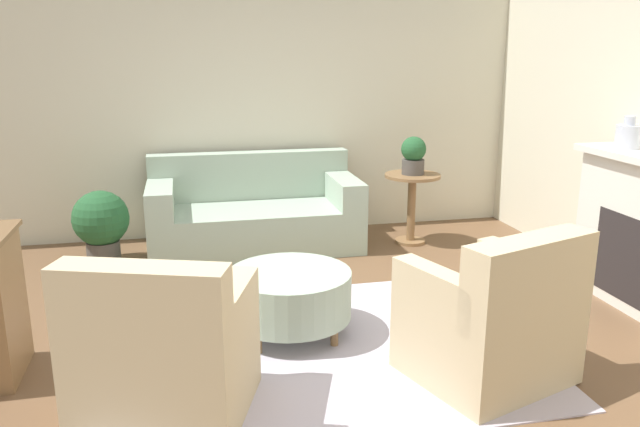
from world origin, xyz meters
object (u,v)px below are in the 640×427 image
object	(u,v)px
armchair_right	(493,322)
ottoman_table	(290,294)
side_table	(412,196)
couch	(254,215)
potted_plant_on_side_table	(413,155)
potted_plant_floor	(101,223)
armchair_left	(163,355)
vase_mantel_near	(628,136)

from	to	relation	value
armchair_right	ottoman_table	distance (m)	1.33
ottoman_table	side_table	size ratio (longest dim) A/B	1.19
couch	potted_plant_on_side_table	world-z (taller)	potted_plant_on_side_table
side_table	ottoman_table	bearing A→B (deg)	-130.49
side_table	potted_plant_floor	size ratio (longest dim) A/B	1.05
armchair_left	potted_plant_floor	xyz separation A→B (m)	(-0.59, 2.64, 0.02)
couch	armchair_right	world-z (taller)	armchair_right
armchair_left	ottoman_table	size ratio (longest dim) A/B	1.24
vase_mantel_near	potted_plant_on_side_table	world-z (taller)	vase_mantel_near
armchair_left	vase_mantel_near	distance (m)	3.65
side_table	couch	bearing A→B (deg)	171.51
ottoman_table	potted_plant_floor	distance (m)	2.28
potted_plant_floor	couch	bearing A→B (deg)	8.19
armchair_right	vase_mantel_near	bearing A→B (deg)	33.58
armchair_right	side_table	bearing A→B (deg)	79.46
ottoman_table	side_table	bearing A→B (deg)	49.51
armchair_right	side_table	xyz separation A→B (m)	(0.49, 2.61, 0.11)
armchair_right	ottoman_table	size ratio (longest dim) A/B	1.24
side_table	armchair_right	bearing A→B (deg)	-100.54
couch	vase_mantel_near	size ratio (longest dim) A/B	8.20
armchair_left	armchair_right	xyz separation A→B (m)	(1.82, 0.00, 0.00)
armchair_left	potted_plant_floor	distance (m)	2.71
couch	side_table	distance (m)	1.55
vase_mantel_near	potted_plant_floor	xyz separation A→B (m)	(-3.98, 1.61, -0.87)
potted_plant_floor	armchair_left	bearing A→B (deg)	-77.34
ottoman_table	potted_plant_on_side_table	bearing A→B (deg)	49.51
ottoman_table	side_table	world-z (taller)	side_table
couch	vase_mantel_near	distance (m)	3.29
vase_mantel_near	potted_plant_on_side_table	distance (m)	1.94
couch	armchair_right	distance (m)	3.02
couch	potted_plant_floor	world-z (taller)	couch
armchair_left	potted_plant_on_side_table	distance (m)	3.53
potted_plant_on_side_table	potted_plant_floor	distance (m)	2.95
armchair_right	ottoman_table	bearing A→B (deg)	140.91
ottoman_table	vase_mantel_near	distance (m)	2.77
ottoman_table	potted_plant_on_side_table	distance (m)	2.41
couch	armchair_left	size ratio (longest dim) A/B	1.94
couch	armchair_left	world-z (taller)	armchair_left
armchair_left	potted_plant_floor	world-z (taller)	armchair_left
armchair_right	potted_plant_floor	world-z (taller)	armchair_right
armchair_right	potted_plant_on_side_table	size ratio (longest dim) A/B	2.77
ottoman_table	vase_mantel_near	xyz separation A→B (m)	(2.59, 0.20, 0.95)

